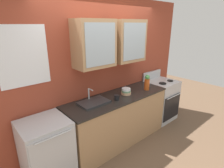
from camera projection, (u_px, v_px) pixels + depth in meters
The scene contains 9 objects.
ground_plane at pixel (117, 140), 3.54m from camera, with size 10.00×10.00×0.00m, color brown.
back_wall_unit at pixel (106, 65), 3.31m from camera, with size 4.17×0.45×2.64m.
counter at pixel (118, 119), 3.39m from camera, with size 2.06×0.66×0.93m.
stove_range at pixel (160, 100), 4.25m from camera, with size 0.66×0.66×1.11m.
sink_faucet at pixel (94, 102), 2.96m from camera, with size 0.49×0.33×0.23m.
bowl_stack at pixel (126, 91), 3.33m from camera, with size 0.18×0.18×0.12m.
vase at pixel (147, 82), 3.53m from camera, with size 0.10×0.10×0.31m.
cup_near_sink at pixel (117, 97), 3.08m from camera, with size 0.12×0.08×0.09m.
dishwasher at pixel (47, 151), 2.54m from camera, with size 0.63×0.64×0.93m.
Camera 1 is at (-2.05, -2.20, 2.18)m, focal length 28.87 mm.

